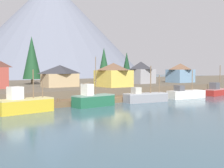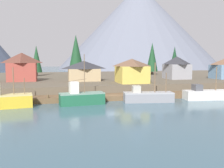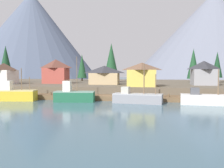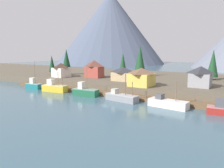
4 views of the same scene
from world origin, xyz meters
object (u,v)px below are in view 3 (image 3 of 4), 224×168
fishing_boat_yellow (14,94)px  house_white (4,73)px  fishing_boat_white (206,99)px  house_red (56,71)px  conifer_back_right (6,61)px  conifer_near_right (193,64)px  house_tan (104,75)px  house_grey (204,73)px  house_yellow (142,74)px  fishing_boat_green (74,95)px  conifer_mid_left (111,61)px  fishing_boat_grey (137,98)px  conifer_near_left (217,65)px  conifer_back_left (82,66)px

fishing_boat_yellow → house_white: (-12.22, 15.21, 4.13)m
fishing_boat_white → house_red: house_red is taller
house_red → conifer_back_right: 17.65m
fishing_boat_yellow → fishing_boat_white: (37.27, 0.10, -0.31)m
fishing_boat_white → conifer_near_right: bearing=89.5°
house_tan → house_grey: bearing=2.1°
fishing_boat_white → house_red: bearing=156.4°
fishing_boat_yellow → house_yellow: house_yellow is taller
house_white → conifer_back_right: (-4.63, 8.03, 3.70)m
fishing_boat_green → conifer_mid_left: (2.00, 33.31, 8.33)m
house_red → house_white: 13.88m
conifer_mid_left → fishing_boat_grey: bearing=-72.9°
fishing_boat_yellow → house_white: size_ratio=1.45×
fishing_boat_grey → house_tan: 21.03m
house_tan → house_yellow: (10.23, -6.80, 0.25)m
fishing_boat_yellow → fishing_boat_grey: (24.93, 0.04, -0.30)m
house_yellow → conifer_near_left: size_ratio=0.76×
conifer_back_right → house_red: bearing=-7.5°
house_red → conifer_mid_left: 19.30m
house_white → conifer_near_right: (53.80, 23.30, 3.17)m
house_white → house_red: bearing=24.6°
fishing_boat_grey → house_grey: house_grey is taller
fishing_boat_green → conifer_mid_left: conifer_mid_left is taller
conifer_mid_left → conifer_back_left: conifer_mid_left is taller
house_tan → conifer_back_left: (-12.79, 22.50, 2.89)m
conifer_mid_left → conifer_back_right: conifer_mid_left is taller
house_white → conifer_back_right: 9.99m
fishing_boat_white → conifer_back_right: bearing=162.8°
house_grey → house_red: bearing=177.5°
fishing_boat_green → house_tan: bearing=75.6°
house_yellow → conifer_near_right: (16.13, 27.06, 3.31)m
house_grey → conifer_near_right: 19.56m
conifer_near_left → house_yellow: bearing=-134.5°
house_grey → fishing_boat_yellow: bearing=-154.8°
fishing_boat_yellow → house_tan: bearing=42.3°
house_grey → house_tan: bearing=-177.9°
house_grey → conifer_near_left: size_ratio=0.67×
house_yellow → house_grey: bearing=26.7°
fishing_boat_green → conifer_near_left: (35.45, 34.19, 6.82)m
conifer_back_right → fishing_boat_white: bearing=-23.2°
house_grey → conifer_mid_left: bearing=151.3°
fishing_boat_green → conifer_mid_left: bearing=80.4°
fishing_boat_green → house_grey: 34.31m
conifer_near_right → conifer_back_left: 39.22m
house_grey → conifer_back_right: conifer_back_right is taller
fishing_boat_white → house_grey: bearing=85.3°
conifer_near_right → house_yellow: bearing=-120.8°
conifer_near_right → conifer_back_left: size_ratio=1.14×
house_tan → conifer_back_right: 32.71m
conifer_mid_left → fishing_boat_yellow: bearing=-113.5°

